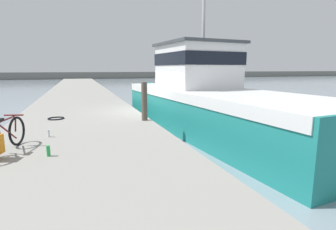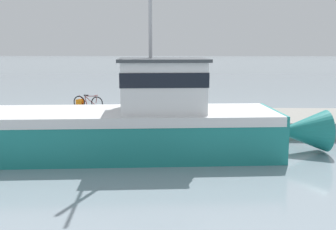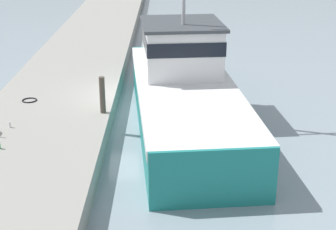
{
  "view_description": "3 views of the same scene",
  "coord_description": "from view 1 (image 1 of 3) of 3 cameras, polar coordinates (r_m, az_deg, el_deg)",
  "views": [
    {
      "loc": [
        -3.19,
        -11.14,
        2.64
      ],
      "look_at": [
        -0.6,
        -3.58,
        1.22
      ],
      "focal_mm": 28.0,
      "sensor_mm": 36.0,
      "label": 1
    },
    {
      "loc": [
        18.11,
        0.64,
        4.25
      ],
      "look_at": [
        0.69,
        -0.01,
        1.38
      ],
      "focal_mm": 45.0,
      "sensor_mm": 36.0,
      "label": 2
    },
    {
      "loc": [
        1.33,
        -19.9,
        7.59
      ],
      "look_at": [
        1.42,
        -2.52,
        0.86
      ],
      "focal_mm": 55.0,
      "sensor_mm": 36.0,
      "label": 3
    }
  ],
  "objects": [
    {
      "name": "ground_plane",
      "position": [
        11.88,
        -2.86,
        -2.75
      ],
      "size": [
        320.0,
        320.0,
        0.0
      ],
      "primitive_type": "plane",
      "color": "#84939E"
    },
    {
      "name": "water_bottle_by_bike",
      "position": [
        7.87,
        -24.54,
        -3.63
      ],
      "size": [
        0.06,
        0.06,
        0.21
      ],
      "primitive_type": "cylinder",
      "color": "silver",
      "rests_on": "dock_pier"
    },
    {
      "name": "dock_pier",
      "position": [
        11.36,
        -18.27,
        -1.81
      ],
      "size": [
        4.83,
        80.0,
        0.79
      ],
      "primitive_type": "cube",
      "color": "gray",
      "rests_on": "ground_plane"
    },
    {
      "name": "water_bottle_on_curb",
      "position": [
        6.18,
        -24.6,
        -7.13
      ],
      "size": [
        0.08,
        0.08,
        0.23
      ],
      "primitive_type": "cylinder",
      "color": "green",
      "rests_on": "dock_pier"
    },
    {
      "name": "hose_coil",
      "position": [
        10.56,
        -23.2,
        -0.67
      ],
      "size": [
        0.58,
        0.58,
        0.05
      ],
      "primitive_type": "torus",
      "color": "black",
      "rests_on": "dock_pier"
    },
    {
      "name": "bicycle_touring",
      "position": [
        6.72,
        -32.79,
        -4.35
      ],
      "size": [
        0.73,
        1.76,
        0.78
      ],
      "rotation": [
        0.0,
        0.0,
        -0.28
      ],
      "color": "black",
      "rests_on": "dock_pier"
    },
    {
      "name": "mooring_post",
      "position": [
        9.39,
        -5.16,
        2.97
      ],
      "size": [
        0.21,
        0.21,
        1.38
      ],
      "primitive_type": "cylinder",
      "color": "#51473D",
      "rests_on": "dock_pier"
    },
    {
      "name": "fishing_boat_main",
      "position": [
        11.49,
        8.35,
        3.58
      ],
      "size": [
        4.68,
        14.12,
        8.75
      ],
      "rotation": [
        0.0,
        0.0,
        0.09
      ],
      "color": "teal",
      "rests_on": "ground_plane"
    },
    {
      "name": "far_shoreline",
      "position": [
        80.07,
        5.64,
        8.77
      ],
      "size": [
        180.0,
        5.0,
        1.73
      ],
      "primitive_type": "cube",
      "color": "slate",
      "rests_on": "ground_plane"
    }
  ]
}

